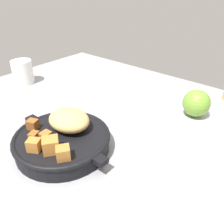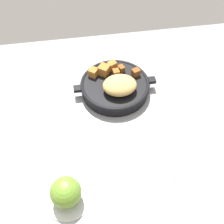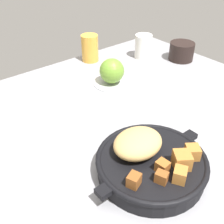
{
  "view_description": "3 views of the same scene",
  "coord_description": "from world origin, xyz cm",
  "px_view_note": "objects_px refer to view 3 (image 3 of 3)",
  "views": [
    {
      "loc": [
        35.96,
        -40.0,
        35.84
      ],
      "look_at": [
        2.26,
        -0.17,
        5.35
      ],
      "focal_mm": 37.68,
      "sensor_mm": 36.0,
      "label": 1
    },
    {
      "loc": [
        9.45,
        47.25,
        67.85
      ],
      "look_at": [
        1.41,
        -3.07,
        3.03
      ],
      "focal_mm": 44.2,
      "sensor_mm": 36.0,
      "label": 2
    },
    {
      "loc": [
        -32.74,
        -39.93,
        42.94
      ],
      "look_at": [
        -0.54,
        -0.45,
        7.55
      ],
      "focal_mm": 44.58,
      "sensor_mm": 36.0,
      "label": 3
    }
  ],
  "objects_px": {
    "butter_knife": "(54,115)",
    "white_creamer_pitcher": "(143,46)",
    "coffee_mug_dark": "(181,51)",
    "cast_iron_skillet": "(150,161)",
    "juice_glass_amber": "(90,48)",
    "red_apple": "(112,71)"
  },
  "relations": [
    {
      "from": "butter_knife",
      "to": "white_creamer_pitcher",
      "type": "height_order",
      "value": "white_creamer_pitcher"
    },
    {
      "from": "coffee_mug_dark",
      "to": "white_creamer_pitcher",
      "type": "distance_m",
      "value": 0.14
    },
    {
      "from": "white_creamer_pitcher",
      "to": "cast_iron_skillet",
      "type": "bearing_deg",
      "value": -133.07
    },
    {
      "from": "coffee_mug_dark",
      "to": "juice_glass_amber",
      "type": "xyz_separation_m",
      "value": [
        -0.26,
        0.21,
        0.02
      ]
    },
    {
      "from": "butter_knife",
      "to": "juice_glass_amber",
      "type": "height_order",
      "value": "juice_glass_amber"
    },
    {
      "from": "cast_iron_skillet",
      "to": "juice_glass_amber",
      "type": "relative_size",
      "value": 2.81
    },
    {
      "from": "cast_iron_skillet",
      "to": "juice_glass_amber",
      "type": "bearing_deg",
      "value": 66.6
    },
    {
      "from": "butter_knife",
      "to": "white_creamer_pitcher",
      "type": "xyz_separation_m",
      "value": [
        0.45,
        0.12,
        0.04
      ]
    },
    {
      "from": "coffee_mug_dark",
      "to": "juice_glass_amber",
      "type": "relative_size",
      "value": 0.94
    },
    {
      "from": "cast_iron_skillet",
      "to": "juice_glass_amber",
      "type": "distance_m",
      "value": 0.57
    },
    {
      "from": "cast_iron_skillet",
      "to": "white_creamer_pitcher",
      "type": "xyz_separation_m",
      "value": [
        0.4,
        0.42,
        0.01
      ]
    },
    {
      "from": "cast_iron_skillet",
      "to": "coffee_mug_dark",
      "type": "xyz_separation_m",
      "value": [
        0.49,
        0.32,
        0.0
      ]
    },
    {
      "from": "coffee_mug_dark",
      "to": "white_creamer_pitcher",
      "type": "xyz_separation_m",
      "value": [
        -0.1,
        0.1,
        0.01
      ]
    },
    {
      "from": "butter_knife",
      "to": "juice_glass_amber",
      "type": "xyz_separation_m",
      "value": [
        0.28,
        0.23,
        0.05
      ]
    },
    {
      "from": "red_apple",
      "to": "coffee_mug_dark",
      "type": "xyz_separation_m",
      "value": [
        0.31,
        -0.02,
        -0.01
      ]
    },
    {
      "from": "white_creamer_pitcher",
      "to": "juice_glass_amber",
      "type": "xyz_separation_m",
      "value": [
        -0.17,
        0.1,
        0.0
      ]
    },
    {
      "from": "butter_knife",
      "to": "red_apple",
      "type": "bearing_deg",
      "value": 27.81
    },
    {
      "from": "red_apple",
      "to": "juice_glass_amber",
      "type": "xyz_separation_m",
      "value": [
        0.05,
        0.19,
        0.0
      ]
    },
    {
      "from": "red_apple",
      "to": "juice_glass_amber",
      "type": "distance_m",
      "value": 0.19
    },
    {
      "from": "coffee_mug_dark",
      "to": "cast_iron_skillet",
      "type": "bearing_deg",
      "value": -146.86
    },
    {
      "from": "cast_iron_skillet",
      "to": "butter_knife",
      "type": "bearing_deg",
      "value": 99.93
    },
    {
      "from": "white_creamer_pitcher",
      "to": "butter_knife",
      "type": "bearing_deg",
      "value": -164.47
    }
  ]
}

